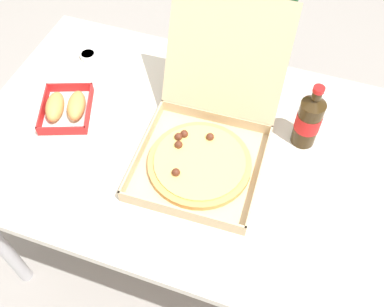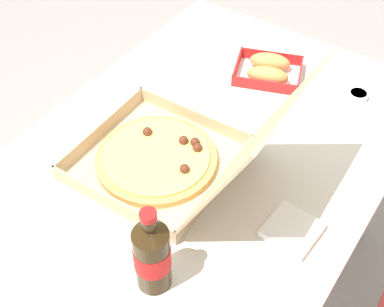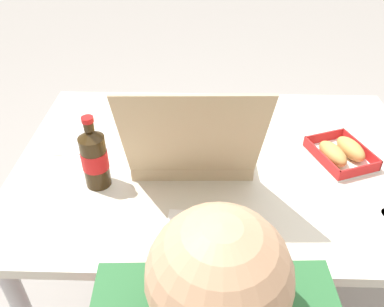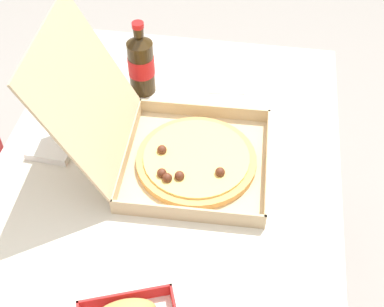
{
  "view_description": "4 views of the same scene",
  "coord_description": "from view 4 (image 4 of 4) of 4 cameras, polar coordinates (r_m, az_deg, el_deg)",
  "views": [
    {
      "loc": [
        0.31,
        -0.75,
        1.76
      ],
      "look_at": [
        0.07,
        -0.07,
        0.78
      ],
      "focal_mm": 40.44,
      "sensor_mm": 36.0,
      "label": 1
    },
    {
      "loc": [
        0.77,
        0.5,
        1.67
      ],
      "look_at": [
        0.05,
        0.01,
        0.77
      ],
      "focal_mm": 48.61,
      "sensor_mm": 36.0,
      "label": 2
    },
    {
      "loc": [
        0.06,
        0.98,
        1.48
      ],
      "look_at": [
        0.09,
        -0.01,
        0.74
      ],
      "focal_mm": 36.88,
      "sensor_mm": 36.0,
      "label": 3
    },
    {
      "loc": [
        -0.79,
        -0.2,
        1.71
      ],
      "look_at": [
        0.08,
        -0.06,
        0.78
      ],
      "focal_mm": 49.66,
      "sensor_mm": 36.0,
      "label": 4
    }
  ],
  "objects": [
    {
      "name": "dining_table",
      "position": [
        1.34,
        -3.22,
        -5.96
      ],
      "size": [
        1.27,
        0.86,
        0.73
      ],
      "color": "silver",
      "rests_on": "ground_plane"
    },
    {
      "name": "pizza_box_open",
      "position": [
        1.3,
        -1.67,
        0.51
      ],
      "size": [
        0.37,
        0.52,
        0.37
      ],
      "color": "tan",
      "rests_on": "dining_table"
    },
    {
      "name": "cola_bottle",
      "position": [
        1.49,
        -5.49,
        9.61
      ],
      "size": [
        0.07,
        0.07,
        0.22
      ],
      "color": "#33230F",
      "rests_on": "dining_table"
    },
    {
      "name": "paper_menu",
      "position": [
        1.61,
        2.97,
        8.87
      ],
      "size": [
        0.22,
        0.17,
        0.0
      ],
      "primitive_type": "cube",
      "rotation": [
        0.0,
        0.0,
        0.1
      ],
      "color": "white",
      "rests_on": "dining_table"
    },
    {
      "name": "napkin_pile",
      "position": [
        1.41,
        -14.69,
        0.85
      ],
      "size": [
        0.12,
        0.12,
        0.02
      ],
      "primitive_type": "cube",
      "rotation": [
        0.0,
        0.0,
        -0.06
      ],
      "color": "white",
      "rests_on": "dining_table"
    }
  ]
}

